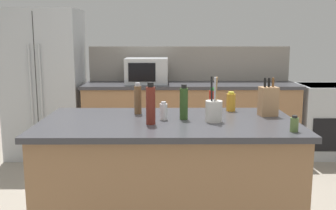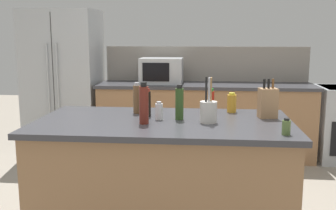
% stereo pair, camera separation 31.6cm
% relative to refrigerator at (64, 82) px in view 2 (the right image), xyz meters
% --- Properties ---
extents(back_counter_run, '(2.72, 0.66, 0.94)m').
position_rel_refrigerator_xyz_m(back_counter_run, '(1.86, -0.05, -0.46)').
color(back_counter_run, '#936B47').
rests_on(back_counter_run, ground_plane).
extents(wall_backsplash, '(2.68, 0.03, 0.46)m').
position_rel_refrigerator_xyz_m(wall_backsplash, '(1.86, 0.27, 0.24)').
color(wall_backsplash, gray).
rests_on(wall_backsplash, back_counter_run).
extents(kitchen_island, '(1.84, 0.99, 0.94)m').
position_rel_refrigerator_xyz_m(kitchen_island, '(1.56, -2.25, -0.46)').
color(kitchen_island, '#936B47').
rests_on(kitchen_island, ground_plane).
extents(refrigerator, '(0.92, 0.75, 1.87)m').
position_rel_refrigerator_xyz_m(refrigerator, '(0.00, 0.00, 0.00)').
color(refrigerator, '#ADB2B7').
rests_on(refrigerator, ground_plane).
extents(microwave, '(0.53, 0.39, 0.32)m').
position_rel_refrigerator_xyz_m(microwave, '(1.30, -0.05, 0.17)').
color(microwave, '#ADB2B7').
rests_on(microwave, back_counter_run).
extents(knife_block, '(0.15, 0.12, 0.29)m').
position_rel_refrigerator_xyz_m(knife_block, '(2.32, -2.09, 0.12)').
color(knife_block, '#A87C54').
rests_on(knife_block, kitchen_island).
extents(utensil_crock, '(0.12, 0.12, 0.32)m').
position_rel_refrigerator_xyz_m(utensil_crock, '(1.88, -2.29, 0.09)').
color(utensil_crock, beige).
rests_on(utensil_crock, kitchen_island).
extents(hot_sauce_bottle, '(0.05, 0.05, 0.20)m').
position_rel_refrigerator_xyz_m(hot_sauce_bottle, '(1.91, -1.99, 0.10)').
color(hot_sauce_bottle, red).
rests_on(hot_sauce_bottle, kitchen_island).
extents(honey_jar, '(0.07, 0.07, 0.16)m').
position_rel_refrigerator_xyz_m(honey_jar, '(2.07, -1.89, 0.08)').
color(honey_jar, gold).
rests_on(honey_jar, kitchen_island).
extents(salt_shaker, '(0.06, 0.06, 0.13)m').
position_rel_refrigerator_xyz_m(salt_shaker, '(1.53, -2.23, 0.07)').
color(salt_shaker, silver).
rests_on(salt_shaker, kitchen_island).
extents(soy_sauce_bottle, '(0.05, 0.05, 0.21)m').
position_rel_refrigerator_xyz_m(soy_sauce_bottle, '(1.43, -2.11, 0.11)').
color(soy_sauce_bottle, black).
rests_on(soy_sauce_bottle, kitchen_island).
extents(vinegar_bottle, '(0.07, 0.07, 0.29)m').
position_rel_refrigerator_xyz_m(vinegar_bottle, '(1.44, -2.37, 0.14)').
color(vinegar_bottle, maroon).
rests_on(vinegar_bottle, kitchen_island).
extents(pepper_grinder, '(0.06, 0.06, 0.24)m').
position_rel_refrigerator_xyz_m(pepper_grinder, '(1.33, -2.01, 0.12)').
color(pepper_grinder, brown).
rests_on(pepper_grinder, kitchen_island).
extents(olive_oil_bottle, '(0.06, 0.06, 0.26)m').
position_rel_refrigerator_xyz_m(olive_oil_bottle, '(1.68, -2.21, 0.13)').
color(olive_oil_bottle, '#2D4C1E').
rests_on(olive_oil_bottle, kitchen_island).
extents(spice_jar_oregano, '(0.05, 0.05, 0.10)m').
position_rel_refrigerator_xyz_m(spice_jar_oregano, '(2.36, -2.60, 0.05)').
color(spice_jar_oregano, '#567038').
rests_on(spice_jar_oregano, kitchen_island).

